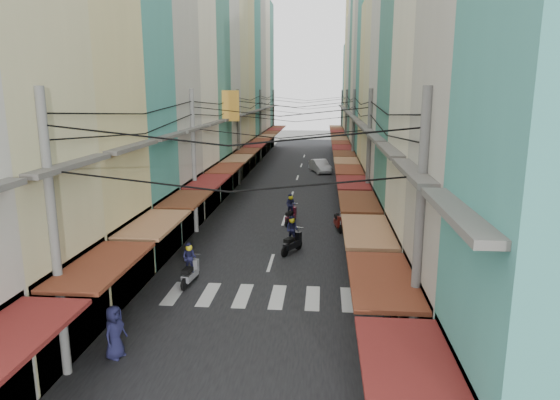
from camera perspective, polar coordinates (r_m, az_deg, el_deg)
The scene contains 15 objects.
ground at distance 25.94m, azimuth -0.60°, elevation -5.75°, with size 160.00×160.00×0.00m, color slate.
road at distance 45.32m, azimuth 1.87°, elevation 2.13°, with size 10.00×80.00×0.02m, color black.
sidewalk_left at distance 46.12m, azimuth -6.22°, elevation 2.27°, with size 3.00×80.00×0.06m, color gray.
sidewalk_right at distance 45.43m, azimuth 10.09°, elevation 2.00°, with size 3.00×80.00×0.06m, color gray.
crosswalk at distance 20.35m, azimuth -2.28°, elevation -10.92°, with size 7.55×2.40×0.01m.
building_row_left at distance 42.41m, azimuth -9.41°, elevation 14.53°, with size 7.80×67.67×23.70m.
building_row_right at distance 41.36m, azimuth 13.04°, elevation 13.93°, with size 7.80×68.98×22.59m.
utility_poles at distance 39.64m, azimuth 1.53°, elevation 10.24°, with size 10.20×66.13×8.20m.
white_car at distance 50.59m, azimuth 4.61°, elevation 3.16°, with size 4.55×1.78×1.61m, color silver.
bicycle at distance 25.97m, azimuth 11.63°, elevation -5.99°, with size 0.56×1.50×1.03m, color black.
moving_scooters at distance 26.39m, azimuth -0.32°, elevation -4.14°, with size 6.93×12.03×1.91m.
parked_scooters at distance 22.58m, azimuth 10.02°, elevation -7.48°, with size 12.94×12.60×1.02m.
pedestrians at distance 26.93m, azimuth -9.29°, elevation -2.97°, with size 11.93×22.12×2.16m.
market_umbrella at distance 24.46m, azimuth 16.12°, elevation -2.49°, with size 2.15×2.15×2.27m.
traffic_sign at distance 26.39m, azimuth 12.62°, elevation -0.36°, with size 0.10×0.71×3.23m.
Camera 1 is at (2.43, -24.53, 8.07)m, focal length 32.00 mm.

